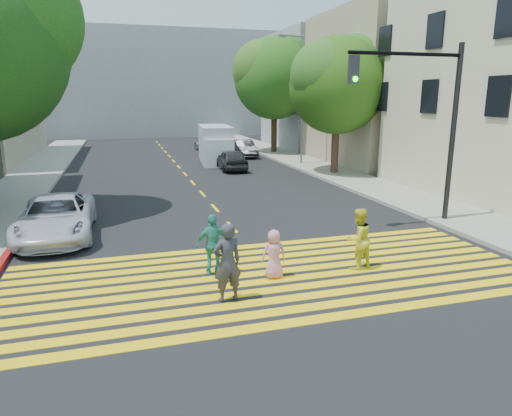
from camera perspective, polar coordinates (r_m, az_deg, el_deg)
name	(u,v)px	position (r m, az deg, el deg)	size (l,w,h in m)	color
ground	(293,296)	(10.74, 4.63, -10.95)	(120.00, 120.00, 0.00)	black
sidewalk_left	(41,169)	(31.78, -25.29, 4.41)	(3.00, 40.00, 0.15)	gray
sidewalk_right	(337,174)	(27.30, 10.04, 4.20)	(3.00, 60.00, 0.15)	gray
curb_red	(16,242)	(16.06, -27.77, -3.80)	(0.20, 8.00, 0.16)	maroon
crosswalk	(275,276)	(11.84, 2.39, -8.48)	(13.40, 5.30, 0.01)	yellow
lane_line	(176,164)	(32.10, -9.96, 5.47)	(0.12, 34.40, 0.01)	yellow
building_right_tan	(400,89)	(33.68, 17.53, 13.96)	(10.00, 10.00, 10.00)	tan
building_right_grey	(330,91)	(43.28, 9.23, 14.20)	(10.00, 10.00, 10.00)	gray
backdrop_block	(148,84)	(57.22, -13.34, 14.85)	(30.00, 8.00, 12.00)	gray
tree_right_near	(338,80)	(27.30, 10.27, 15.46)	(6.33, 5.96, 8.01)	#4A3024
tree_right_far	(275,74)	(37.44, 2.45, 16.41)	(7.47, 6.93, 9.28)	#3E301D
pedestrian_man	(227,262)	(10.19, -3.62, -6.80)	(0.66, 0.43, 1.81)	#34333E
pedestrian_woman	(358,239)	(12.37, 12.64, -3.79)	(0.80, 0.63, 1.65)	yellow
pedestrian_child	(274,254)	(11.52, 2.26, -5.78)	(0.62, 0.40, 1.26)	pink
pedestrian_extra	(214,244)	(11.80, -5.33, -4.53)	(0.93, 0.39, 1.59)	teal
white_sedan	(56,217)	(16.18, -23.69, -1.06)	(2.25, 4.87, 1.35)	silver
dark_car_near	(231,160)	(28.89, -3.10, 6.07)	(1.55, 3.86, 1.31)	black
silver_car	(211,144)	(39.23, -5.70, 7.99)	(1.77, 4.34, 1.26)	#9AA6B0
dark_car_parked	(244,148)	(35.34, -1.53, 7.46)	(1.38, 3.95, 1.30)	black
white_van	(216,145)	(32.24, -5.06, 7.80)	(2.53, 5.54, 2.53)	#ADAFC6
traffic_signal	(427,110)	(16.87, 20.54, 11.42)	(4.27, 0.37, 6.26)	black
street_lamp	(300,92)	(30.78, 5.58, 14.28)	(1.90, 0.49, 8.42)	gray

